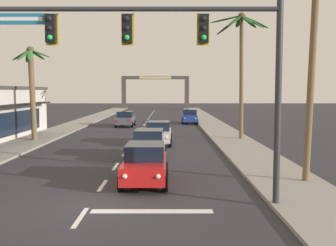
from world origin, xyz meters
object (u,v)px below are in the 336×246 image
at_px(traffic_signal_mast, 181,48).
at_px(palm_right_nearest, 316,22).
at_px(palm_left_second, 33,80).
at_px(palm_right_second, 243,45).
at_px(sedan_parked_nearest_kerb, 191,116).
at_px(sedan_third_in_queue, 150,144).
at_px(sedan_fifth_in_queue, 160,133).
at_px(sedan_oncoming_far, 126,119).
at_px(sedan_lead_at_stop_bar, 146,163).
at_px(town_gateway_arch, 156,88).

relative_size(traffic_signal_mast, palm_right_nearest, 1.09).
distance_m(palm_left_second, palm_right_second, 16.52).
bearing_deg(traffic_signal_mast, sedan_parked_nearest_kerb, 86.29).
height_order(sedan_third_in_queue, sedan_fifth_in_queue, same).
distance_m(sedan_oncoming_far, palm_right_second, 17.25).
bearing_deg(palm_right_second, traffic_signal_mast, -106.41).
distance_m(palm_left_second, palm_right_nearest, 21.80).
relative_size(sedan_fifth_in_queue, palm_right_nearest, 0.48).
distance_m(sedan_lead_at_stop_bar, sedan_third_in_queue, 6.15).
relative_size(sedan_oncoming_far, palm_right_nearest, 0.48).
relative_size(sedan_lead_at_stop_bar, palm_right_second, 0.44).
distance_m(sedan_fifth_in_queue, town_gateway_arch, 56.75).
bearing_deg(sedan_fifth_in_queue, palm_left_second, 170.69).
height_order(sedan_fifth_in_queue, town_gateway_arch, town_gateway_arch).
bearing_deg(town_gateway_arch, sedan_third_in_queue, -88.52).
relative_size(sedan_lead_at_stop_bar, sedan_oncoming_far, 1.00).
bearing_deg(sedan_oncoming_far, palm_right_second, -48.84).
relative_size(traffic_signal_mast, sedan_fifth_in_queue, 2.27).
xyz_separation_m(traffic_signal_mast, sedan_parked_nearest_kerb, (2.23, 34.29, -4.48)).
distance_m(sedan_third_in_queue, town_gateway_arch, 62.86).
relative_size(palm_left_second, palm_right_second, 0.73).
height_order(sedan_third_in_queue, palm_left_second, palm_left_second).
bearing_deg(sedan_parked_nearest_kerb, palm_right_second, -78.78).
bearing_deg(sedan_oncoming_far, sedan_fifth_in_queue, -74.56).
xyz_separation_m(sedan_fifth_in_queue, palm_right_second, (6.47, 2.53, 6.63)).
bearing_deg(palm_left_second, palm_right_nearest, -40.50).
height_order(sedan_oncoming_far, palm_right_nearest, palm_right_nearest).
bearing_deg(town_gateway_arch, sedan_fifth_in_queue, -87.94).
relative_size(sedan_oncoming_far, town_gateway_arch, 0.31).
bearing_deg(sedan_oncoming_far, sedan_lead_at_stop_bar, -82.08).
distance_m(palm_right_nearest, town_gateway_arch, 69.67).
xyz_separation_m(sedan_fifth_in_queue, town_gateway_arch, (-2.04, 56.59, 3.68)).
bearing_deg(palm_right_second, town_gateway_arch, 98.94).
relative_size(traffic_signal_mast, palm_right_second, 1.01).
relative_size(sedan_fifth_in_queue, palm_right_second, 0.45).
height_order(sedan_third_in_queue, town_gateway_arch, town_gateway_arch).
bearing_deg(palm_right_second, palm_right_nearest, -89.05).
height_order(sedan_lead_at_stop_bar, town_gateway_arch, town_gateway_arch).
relative_size(sedan_oncoming_far, palm_left_second, 0.61).
height_order(sedan_third_in_queue, sedan_oncoming_far, same).
xyz_separation_m(traffic_signal_mast, palm_right_nearest, (5.64, 3.30, 1.41)).
bearing_deg(sedan_parked_nearest_kerb, sedan_fifth_in_queue, -100.11).
bearing_deg(traffic_signal_mast, town_gateway_arch, 92.46).
relative_size(sedan_fifth_in_queue, sedan_parked_nearest_kerb, 1.00).
xyz_separation_m(palm_left_second, palm_right_nearest, (16.51, -14.10, 2.01)).
height_order(sedan_fifth_in_queue, palm_left_second, palm_left_second).
bearing_deg(palm_left_second, sedan_fifth_in_queue, -9.31).
bearing_deg(sedan_parked_nearest_kerb, sedan_third_in_queue, -98.57).
relative_size(sedan_parked_nearest_kerb, town_gateway_arch, 0.31).
bearing_deg(palm_right_nearest, palm_right_second, 90.95).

